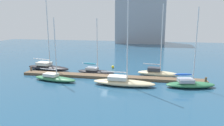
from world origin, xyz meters
TOP-DOWN VIEW (x-y plane):
  - ground_plane at (0.00, 0.00)m, footprint 120.00×120.00m
  - dock_pier at (0.00, 0.00)m, footprint 28.41×1.68m
  - dock_piling_near_end at (-13.81, 0.69)m, footprint 0.28×0.28m
  - dock_piling_far_end at (13.81, -0.69)m, footprint 0.28×0.28m
  - sailboat_0 at (-12.06, 3.18)m, footprint 8.61×3.52m
  - sailboat_1 at (-7.69, -3.01)m, footprint 7.02×2.84m
  - sailboat_2 at (-2.94, 2.32)m, footprint 6.59×2.46m
  - sailboat_3 at (2.57, -3.30)m, footprint 8.62×2.45m
  - sailboat_4 at (7.32, 2.68)m, footprint 6.70×2.70m
  - sailboat_5 at (11.41, -2.37)m, footprint 6.80×3.40m
  - mooring_buoy_yellow at (-0.78, 6.79)m, footprint 0.53×0.53m
  - harbor_building_distant at (1.44, 54.72)m, footprint 18.89×11.09m

SIDE VIEW (x-z plane):
  - ground_plane at x=0.00m, z-range 0.00..0.00m
  - dock_pier at x=0.00m, z-range 0.00..0.42m
  - mooring_buoy_yellow at x=-0.78m, z-range 0.00..0.53m
  - sailboat_1 at x=-7.69m, z-range -4.11..5.08m
  - sailboat_2 at x=-2.94m, z-range -4.07..5.05m
  - dock_piling_near_end at x=-13.81m, z-range 0.00..1.06m
  - dock_piling_far_end at x=13.81m, z-range 0.00..1.06m
  - sailboat_5 at x=11.41m, z-range -4.68..5.77m
  - sailboat_4 at x=7.32m, z-range -5.03..6.23m
  - sailboat_3 at x=2.57m, z-range -6.45..7.66m
  - sailboat_0 at x=-12.06m, z-range -6.17..7.39m
  - harbor_building_distant at x=1.44m, z-range 0.00..21.06m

